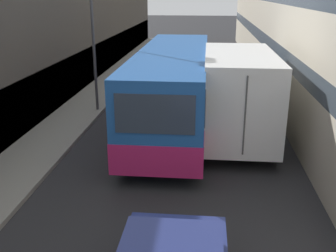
# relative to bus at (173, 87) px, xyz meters

# --- Properties ---
(ground_plane) EXTENTS (150.00, 150.00, 0.00)m
(ground_plane) POSITION_rel_bus_xyz_m (0.24, -0.47, -1.63)
(ground_plane) COLOR #232326
(sidewalk_left) EXTENTS (2.07, 60.00, 0.14)m
(sidewalk_left) POSITION_rel_bus_xyz_m (-4.34, -0.47, -1.56)
(sidewalk_left) COLOR gray
(sidewalk_left) RESTS_ON ground_plane
(building_left_shopfront) EXTENTS (2.40, 60.00, 5.41)m
(building_left_shopfront) POSITION_rel_bus_xyz_m (-6.47, -0.47, 0.83)
(building_left_shopfront) COLOR #423D38
(building_left_shopfront) RESTS_ON ground_plane
(bus) EXTENTS (2.59, 11.05, 3.07)m
(bus) POSITION_rel_bus_xyz_m (0.00, 0.00, 0.00)
(bus) COLOR #1E519E
(bus) RESTS_ON ground_plane
(box_truck) EXTENTS (2.38, 7.65, 3.19)m
(box_truck) POSITION_rel_bus_xyz_m (2.43, -0.56, 0.07)
(box_truck) COLOR silver
(box_truck) RESTS_ON ground_plane
(panel_van) EXTENTS (1.91, 4.05, 2.02)m
(panel_van) POSITION_rel_bus_xyz_m (-0.79, 9.93, -0.50)
(panel_van) COLOR navy
(panel_van) RESTS_ON ground_plane
(street_lamp) EXTENTS (0.36, 0.80, 6.39)m
(street_lamp) POSITION_rel_bus_xyz_m (-3.55, 1.57, 2.99)
(street_lamp) COLOR #38383D
(street_lamp) RESTS_ON sidewalk_left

